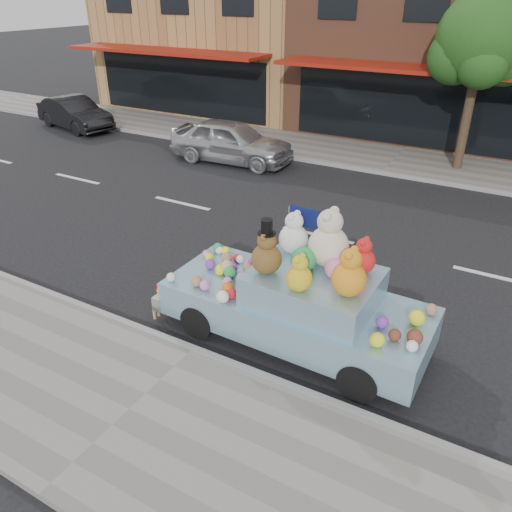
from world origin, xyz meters
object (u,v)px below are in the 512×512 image
Objects in this scene: car_dark at (75,113)px; art_car at (299,298)px; car_silver at (231,141)px; street_tree at (482,47)px.

art_car is (13.98, -8.20, 0.18)m from car_dark.
street_tree is at bearing -71.34° from car_silver.
car_silver is 0.91× the size of art_car.
art_car is (6.03, -7.61, 0.11)m from car_silver.
art_car is at bearing -145.08° from car_silver.
street_tree is at bearing -68.95° from car_dark.
street_tree is 1.36× the size of car_dark.
street_tree reaches higher than art_car.
car_silver reaches higher than car_dark.
car_dark is (-14.74, -2.17, -3.06)m from street_tree.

